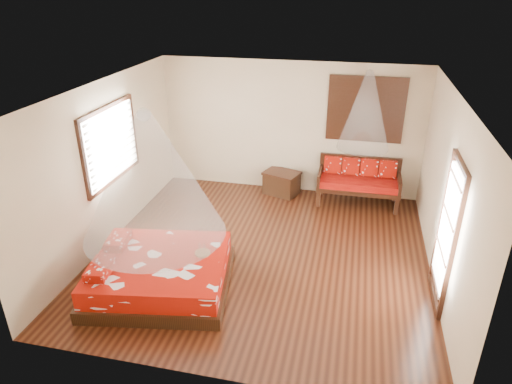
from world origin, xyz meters
TOP-DOWN VIEW (x-y plane):
  - room at (0.00, 0.00)m, footprint 5.54×5.54m
  - bed at (-1.32, -1.25)m, footprint 2.30×2.15m
  - daybed at (1.52, 2.38)m, footprint 1.67×0.74m
  - storage_chest at (-0.10, 2.45)m, footprint 0.86×0.74m
  - shutter_panel at (1.52, 2.72)m, footprint 1.52×0.06m
  - window_left at (-2.71, 0.20)m, footprint 0.10×1.74m
  - glazed_door at (2.72, -0.60)m, footprint 0.08×1.02m
  - wine_tray at (-0.73, -0.97)m, footprint 0.23×0.23m
  - mosquito_net_main at (-1.31, -1.25)m, footprint 2.01×2.01m
  - mosquito_net_daybed at (1.52, 2.25)m, footprint 1.00×1.00m

SIDE VIEW (x-z plane):
  - bed at x=-1.32m, z-range -0.07..0.57m
  - storage_chest at x=-0.10m, z-range 0.00..0.50m
  - daybed at x=1.52m, z-range 0.05..0.99m
  - wine_tray at x=-0.73m, z-range 0.45..0.65m
  - glazed_door at x=2.72m, z-range -0.01..2.15m
  - room at x=0.00m, z-range -0.02..2.82m
  - window_left at x=-2.71m, z-range 1.03..2.37m
  - mosquito_net_main at x=-1.31m, z-range 0.95..2.75m
  - shutter_panel at x=1.52m, z-range 1.24..2.56m
  - mosquito_net_daybed at x=1.52m, z-range 1.25..2.75m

